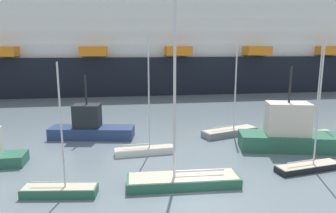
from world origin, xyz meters
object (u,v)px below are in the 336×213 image
(fishing_boat_1, at_px, (290,133))
(sailboat_5, at_px, (311,133))
(sailboat_3, at_px, (60,189))
(sailboat_1, at_px, (230,131))
(cruise_ship, at_px, (134,51))
(sailboat_4, at_px, (183,177))
(fishing_boat_2, at_px, (90,127))
(sailboat_0, at_px, (145,149))
(sailboat_6, at_px, (309,164))

(fishing_boat_1, bearing_deg, sailboat_5, -129.21)
(fishing_boat_1, bearing_deg, sailboat_3, 31.62)
(sailboat_1, xyz_separation_m, cruise_ship, (-7.93, 34.41, 7.30))
(sailboat_4, relative_size, fishing_boat_2, 1.54)
(sailboat_4, bearing_deg, sailboat_1, -120.87)
(fishing_boat_1, bearing_deg, sailboat_0, 10.66)
(sailboat_6, relative_size, fishing_boat_1, 1.02)
(sailboat_1, xyz_separation_m, sailboat_5, (7.84, -1.83, -0.06))
(sailboat_1, xyz_separation_m, fishing_boat_2, (-13.95, 1.25, 0.65))
(sailboat_4, bearing_deg, sailboat_6, -171.08)
(fishing_boat_1, bearing_deg, sailboat_4, 41.94)
(sailboat_1, xyz_separation_m, sailboat_4, (-7.07, -10.72, 0.12))
(sailboat_1, bearing_deg, sailboat_3, -161.23)
(fishing_boat_1, relative_size, cruise_ship, 0.08)
(fishing_boat_2, bearing_deg, sailboat_6, 156.79)
(sailboat_0, xyz_separation_m, sailboat_4, (1.97, -6.45, 0.10))
(sailboat_5, bearing_deg, sailboat_4, -156.52)
(fishing_boat_1, height_order, fishing_boat_2, fishing_boat_1)
(sailboat_4, height_order, sailboat_5, sailboat_4)
(sailboat_3, bearing_deg, sailboat_4, 9.42)
(sailboat_5, xyz_separation_m, sailboat_6, (-5.20, -7.80, 0.05))
(cruise_ship, bearing_deg, sailboat_3, -97.91)
(sailboat_4, height_order, sailboat_6, sailboat_4)
(sailboat_5, height_order, cruise_ship, cruise_ship)
(sailboat_4, distance_m, sailboat_5, 17.36)
(sailboat_3, bearing_deg, sailboat_0, 56.73)
(sailboat_3, xyz_separation_m, sailboat_5, (22.70, 9.10, -0.02))
(sailboat_0, distance_m, sailboat_4, 6.74)
(fishing_boat_1, bearing_deg, cruise_ship, -59.79)
(sailboat_5, bearing_deg, cruise_ship, 106.19)
(sailboat_1, xyz_separation_m, sailboat_3, (-14.86, -10.93, -0.04))
(sailboat_0, bearing_deg, fishing_boat_2, 127.44)
(sailboat_3, distance_m, cruise_ship, 46.45)
(sailboat_0, relative_size, fishing_boat_2, 1.17)
(fishing_boat_2, xyz_separation_m, cruise_ship, (6.03, 33.17, 6.65))
(sailboat_1, height_order, cruise_ship, cruise_ship)
(sailboat_4, bearing_deg, fishing_boat_1, -149.29)
(cruise_ship, bearing_deg, sailboat_6, -75.73)
(sailboat_5, xyz_separation_m, fishing_boat_2, (-21.79, 3.07, 0.71))
(fishing_boat_2, bearing_deg, sailboat_4, 129.96)
(sailboat_0, relative_size, sailboat_3, 1.20)
(sailboat_1, height_order, sailboat_5, sailboat_1)
(sailboat_3, bearing_deg, fishing_boat_2, 93.60)
(sailboat_6, xyz_separation_m, fishing_boat_2, (-16.59, 10.88, 0.66))
(sailboat_1, height_order, fishing_boat_1, sailboat_1)
(fishing_boat_2, bearing_deg, sailboat_5, -177.99)
(sailboat_4, bearing_deg, sailboat_0, -70.44)
(sailboat_0, height_order, sailboat_1, sailboat_0)
(sailboat_1, relative_size, sailboat_5, 1.00)
(sailboat_5, height_order, fishing_boat_1, sailboat_5)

